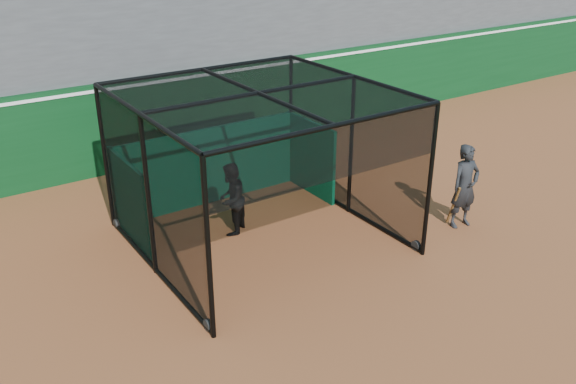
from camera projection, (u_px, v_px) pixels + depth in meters
ground at (334, 303)px, 11.18m from camera, size 120.00×120.00×0.00m
outfield_wall at (149, 119)px, 17.06m from camera, size 50.00×0.50×2.50m
batting_cage at (259, 170)px, 12.73m from camera, size 5.01×5.01×3.28m
batter at (231, 199)px, 13.34m from camera, size 1.01×0.99×1.64m
on_deck_player at (465, 186)px, 13.59m from camera, size 0.76×0.55×1.94m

